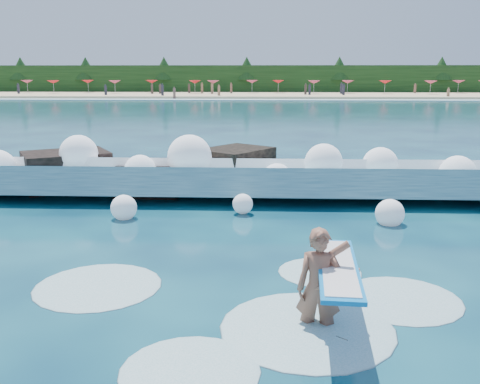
{
  "coord_description": "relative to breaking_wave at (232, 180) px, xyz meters",
  "views": [
    {
      "loc": [
        2.04,
        -9.72,
        3.84
      ],
      "look_at": [
        1.5,
        2.0,
        1.2
      ],
      "focal_mm": 40.0,
      "sensor_mm": 36.0,
      "label": 1
    }
  ],
  "objects": [
    {
      "name": "wet_band",
      "position": [
        -1.03,
        60.34,
        -0.48
      ],
      "size": [
        140.0,
        5.0,
        0.08
      ],
      "primitive_type": "cube",
      "color": "silver",
      "rests_on": "ground"
    },
    {
      "name": "rock_cluster",
      "position": [
        -3.03,
        1.05,
        -0.03
      ],
      "size": [
        8.75,
        3.44,
        1.56
      ],
      "color": "black",
      "rests_on": "ground"
    },
    {
      "name": "wave_spray",
      "position": [
        -0.46,
        -0.17,
        0.46
      ],
      "size": [
        15.35,
        4.43,
        2.02
      ],
      "color": "white",
      "rests_on": "ground"
    },
    {
      "name": "beach",
      "position": [
        -1.03,
        71.34,
        -0.32
      ],
      "size": [
        140.0,
        20.0,
        0.4
      ],
      "primitive_type": "cube",
      "color": "tan",
      "rests_on": "ground"
    },
    {
      "name": "treeline",
      "position": [
        -1.03,
        81.34,
        1.98
      ],
      "size": [
        140.0,
        4.0,
        5.0
      ],
      "primitive_type": "cube",
      "color": "black",
      "rests_on": "ground"
    },
    {
      "name": "beachgoers",
      "position": [
        2.95,
        69.7,
        0.58
      ],
      "size": [
        92.67,
        13.63,
        1.93
      ],
      "color": "#3F332D",
      "rests_on": "ground"
    },
    {
      "name": "surfer_with_board",
      "position": [
        1.93,
        -8.73,
        0.18
      ],
      "size": [
        1.04,
        3.02,
        1.89
      ],
      "color": "brown",
      "rests_on": "ground"
    },
    {
      "name": "breaking_wave",
      "position": [
        0.0,
        0.0,
        0.0
      ],
      "size": [
        17.33,
        2.73,
        1.49
      ],
      "color": "teal",
      "rests_on": "ground"
    },
    {
      "name": "ground",
      "position": [
        -1.03,
        -6.66,
        -0.52
      ],
      "size": [
        200.0,
        200.0,
        0.0
      ],
      "primitive_type": "plane",
      "color": "#07223C",
      "rests_on": "ground"
    },
    {
      "name": "surf_foam",
      "position": [
        1.33,
        -8.39,
        -0.52
      ],
      "size": [
        8.94,
        5.42,
        0.14
      ],
      "color": "silver",
      "rests_on": "ground"
    },
    {
      "name": "beach_umbrellas",
      "position": [
        -1.3,
        73.27,
        1.73
      ],
      "size": [
        111.99,
        6.4,
        0.5
      ],
      "color": "red",
      "rests_on": "ground"
    }
  ]
}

